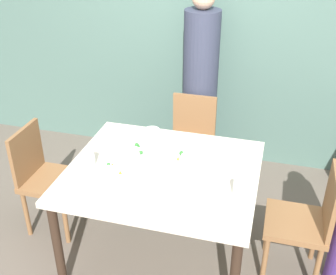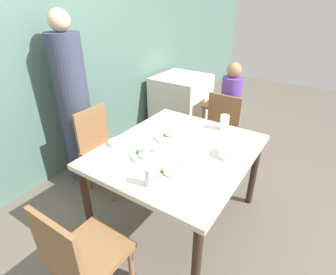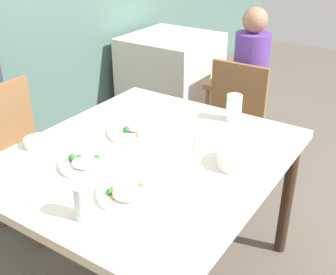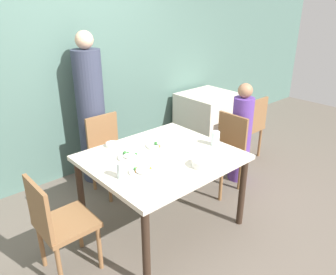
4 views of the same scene
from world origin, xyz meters
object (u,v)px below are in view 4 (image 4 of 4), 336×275
(chair_adult_spot, at_px, (110,151))
(bowl_curry, at_px, (203,163))
(person_child, at_px, (241,136))
(plate_rice_adult, at_px, (131,156))
(glass_water_tall, at_px, (121,170))
(chair_child_spot, at_px, (224,150))
(person_adult, at_px, (92,115))

(chair_adult_spot, xyz_separation_m, bowl_curry, (0.12, -1.26, 0.30))
(person_child, bearing_deg, plate_rice_adult, 176.69)
(bowl_curry, bearing_deg, glass_water_tall, 154.24)
(person_child, xyz_separation_m, plate_rice_adult, (-1.48, 0.09, 0.20))
(person_child, height_order, glass_water_tall, person_child)
(chair_child_spot, bearing_deg, person_adult, -140.27)
(bowl_curry, xyz_separation_m, glass_water_tall, (-0.61, 0.29, 0.03))
(person_adult, relative_size, bowl_curry, 9.38)
(person_adult, xyz_separation_m, plate_rice_adult, (-0.23, -1.07, -0.05))
(chair_adult_spot, distance_m, person_child, 1.50)
(person_adult, distance_m, person_child, 1.72)
(person_child, xyz_separation_m, bowl_curry, (-1.13, -0.44, 0.22))
(chair_child_spot, distance_m, bowl_curry, 0.99)
(person_child, bearing_deg, person_adult, 137.27)
(bowl_curry, bearing_deg, person_adult, 94.43)
(glass_water_tall, bearing_deg, plate_rice_adult, 41.75)
(chair_child_spot, height_order, person_adult, person_adult)
(chair_adult_spot, xyz_separation_m, glass_water_tall, (-0.48, -0.97, 0.33))
(person_adult, height_order, bowl_curry, person_adult)
(glass_water_tall, bearing_deg, chair_adult_spot, 63.47)
(person_adult, distance_m, bowl_curry, 1.60)
(chair_adult_spot, height_order, person_child, person_child)
(bowl_curry, distance_m, plate_rice_adult, 0.63)
(chair_adult_spot, height_order, bowl_curry, chair_adult_spot)
(chair_adult_spot, xyz_separation_m, person_child, (1.25, -0.82, 0.08))
(chair_child_spot, relative_size, plate_rice_adult, 3.59)
(chair_adult_spot, distance_m, person_adult, 0.47)
(chair_child_spot, distance_m, person_adult, 1.54)
(chair_child_spot, relative_size, glass_water_tall, 6.63)
(chair_adult_spot, height_order, chair_child_spot, same)
(chair_child_spot, bearing_deg, bowl_curry, -62.52)
(chair_child_spot, bearing_deg, person_child, 90.00)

